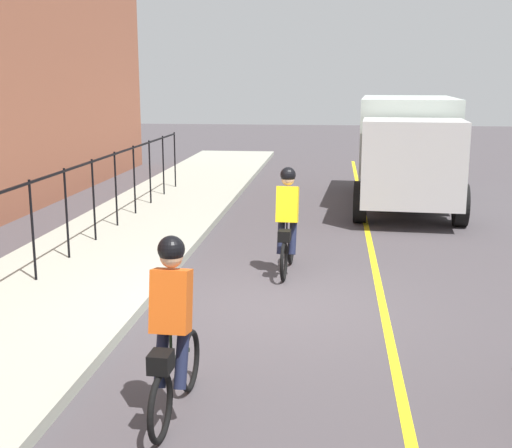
# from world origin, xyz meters

# --- Properties ---
(ground_plane) EXTENTS (80.00, 80.00, 0.00)m
(ground_plane) POSITION_xyz_m (0.00, 0.00, 0.00)
(ground_plane) COLOR #443E42
(lane_line_centre) EXTENTS (36.00, 0.12, 0.01)m
(lane_line_centre) POSITION_xyz_m (0.00, -1.60, 0.00)
(lane_line_centre) COLOR yellow
(lane_line_centre) RESTS_ON ground
(sidewalk) EXTENTS (40.00, 3.20, 0.15)m
(sidewalk) POSITION_xyz_m (0.00, 3.40, 0.07)
(sidewalk) COLOR #9C9E90
(sidewalk) RESTS_ON ground
(iron_fence) EXTENTS (17.66, 0.04, 1.60)m
(iron_fence) POSITION_xyz_m (1.00, 3.80, 1.28)
(iron_fence) COLOR black
(iron_fence) RESTS_ON sidewalk
(cyclist_lead) EXTENTS (1.71, 0.38, 1.83)m
(cyclist_lead) POSITION_xyz_m (1.66, -0.08, 0.91)
(cyclist_lead) COLOR black
(cyclist_lead) RESTS_ON ground
(cyclist_follow) EXTENTS (1.71, 0.38, 1.83)m
(cyclist_follow) POSITION_xyz_m (-3.47, 0.66, 0.91)
(cyclist_follow) COLOR black
(cyclist_follow) RESTS_ON ground
(box_truck_background) EXTENTS (6.84, 2.86, 2.78)m
(box_truck_background) POSITION_xyz_m (8.47, -2.73, 1.55)
(box_truck_background) COLOR #B3C1B7
(box_truck_background) RESTS_ON ground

